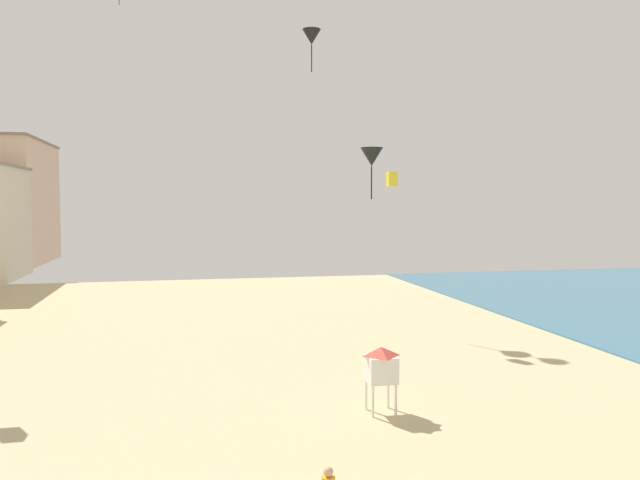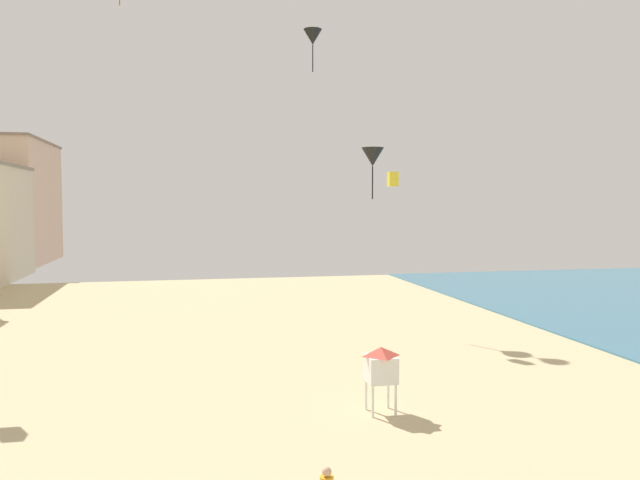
# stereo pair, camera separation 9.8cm
# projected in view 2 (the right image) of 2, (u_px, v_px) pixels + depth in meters

# --- Properties ---
(lifeguard_stand) EXTENTS (1.10, 1.10, 2.55)m
(lifeguard_stand) POSITION_uv_depth(u_px,v_px,m) (381.00, 365.00, 24.16)
(lifeguard_stand) COLOR white
(lifeguard_stand) RESTS_ON ground
(kite_black_delta) EXTENTS (1.32, 1.32, 3.01)m
(kite_black_delta) POSITION_uv_depth(u_px,v_px,m) (313.00, 37.00, 45.23)
(kite_black_delta) COLOR black
(kite_black_delta_2) EXTENTS (1.47, 1.47, 3.35)m
(kite_black_delta_2) POSITION_uv_depth(u_px,v_px,m) (373.00, 157.00, 41.08)
(kite_black_delta_2) COLOR black
(kite_yellow_box) EXTENTS (0.56, 0.56, 0.87)m
(kite_yellow_box) POSITION_uv_depth(u_px,v_px,m) (393.00, 179.00, 38.04)
(kite_yellow_box) COLOR yellow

